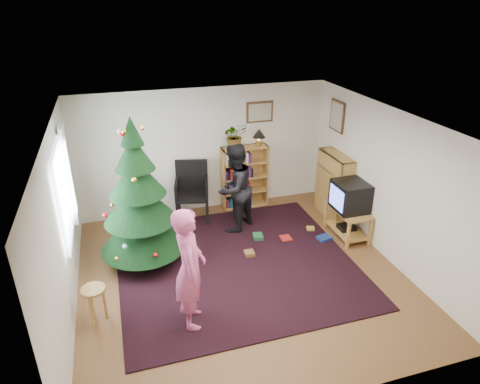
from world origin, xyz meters
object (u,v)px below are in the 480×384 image
object	(u,v)px
christmas_tree	(139,206)
person_standing	(190,269)
potted_plant	(235,135)
person_by_chair	(234,188)
tv_stand	(347,220)
stool	(94,296)
bookshelf_back	(245,176)
picture_back	(260,112)
crt_tv	(350,196)
picture_right	(337,116)
armchair	(191,188)
table_lamp	(259,134)
bookshelf_right	(334,185)

from	to	relation	value
christmas_tree	person_standing	bearing A→B (deg)	-74.20
potted_plant	person_by_chair	bearing A→B (deg)	-107.38
person_standing	tv_stand	bearing A→B (deg)	-57.98
stool	person_standing	bearing A→B (deg)	-17.82
person_by_chair	bookshelf_back	bearing A→B (deg)	-155.40
tv_stand	picture_back	bearing A→B (deg)	119.52
crt_tv	potted_plant	bearing A→B (deg)	132.74
bookshelf_back	stool	size ratio (longest dim) A/B	2.41
picture_right	picture_back	bearing A→B (deg)	151.31
christmas_tree	crt_tv	xyz separation A→B (m)	(3.65, -0.26, -0.22)
armchair	tv_stand	bearing A→B (deg)	-18.89
armchair	person_standing	size ratio (longest dim) A/B	0.66
christmas_tree	table_lamp	xyz separation A→B (m)	(2.53, 1.49, 0.50)
bookshelf_back	crt_tv	size ratio (longest dim) A/B	2.17
christmas_tree	armchair	xyz separation A→B (m)	(1.06, 1.33, -0.41)
potted_plant	christmas_tree	bearing A→B (deg)	-143.66
picture_back	person_by_chair	distance (m)	1.73
crt_tv	person_by_chair	bearing A→B (deg)	155.86
crt_tv	person_by_chair	size ratio (longest dim) A/B	0.36
person_by_chair	potted_plant	size ratio (longest dim) A/B	3.29
picture_back	bookshelf_back	distance (m)	1.34
tv_stand	person_by_chair	distance (m)	2.15
christmas_tree	person_standing	xyz separation A→B (m)	(0.48, -1.68, -0.17)
bookshelf_back	stool	distance (m)	4.09
picture_right	table_lamp	bearing A→B (deg)	156.84
christmas_tree	stool	bearing A→B (deg)	-120.96
potted_plant	bookshelf_right	bearing A→B (deg)	-28.54
picture_back	person_standing	xyz separation A→B (m)	(-2.10, -3.31, -1.08)
bookshelf_back	bookshelf_right	distance (m)	1.81
person_standing	potted_plant	size ratio (longest dim) A/B	3.37
crt_tv	person_standing	size ratio (longest dim) A/B	0.35
christmas_tree	stool	size ratio (longest dim) A/B	4.62
picture_right	potted_plant	bearing A→B (deg)	162.57
armchair	picture_back	bearing A→B (deg)	23.81
picture_back	armchair	world-z (taller)	picture_back
christmas_tree	potted_plant	distance (m)	2.57
picture_right	potted_plant	world-z (taller)	picture_right
christmas_tree	picture_back	bearing A→B (deg)	32.21
table_lamp	person_by_chair	bearing A→B (deg)	-130.95
picture_right	person_standing	world-z (taller)	picture_right
person_standing	armchair	bearing A→B (deg)	-3.12
christmas_tree	bookshelf_back	distance (m)	2.71
bookshelf_back	crt_tv	world-z (taller)	bookshelf_back
picture_back	person_standing	size ratio (longest dim) A/B	0.32
picture_right	stool	world-z (taller)	picture_right
person_by_chair	bookshelf_right	bearing A→B (deg)	141.40
crt_tv	table_lamp	xyz separation A→B (m)	(-1.12, 1.75, 0.72)
armchair	person_standing	distance (m)	3.08
table_lamp	potted_plant	bearing A→B (deg)	180.00
picture_back	stool	bearing A→B (deg)	-139.03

